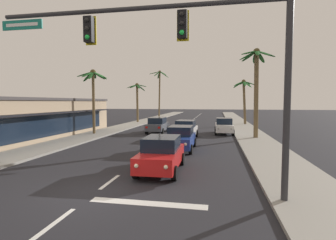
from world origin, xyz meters
TOP-DOWN VIEW (x-y plane):
  - ground_plane at (0.00, 0.00)m, footprint 220.00×220.00m
  - sidewalk_right at (7.80, 20.00)m, footprint 3.20×110.00m
  - sidewalk_left at (-7.80, 20.00)m, footprint 3.20×110.00m
  - lane_markings at (0.42, 19.79)m, footprint 4.28×87.34m
  - traffic_signal_mast at (3.50, 0.18)m, footprint 10.59×0.41m
  - sedan_lead_at_stop_bar at (1.78, 3.54)m, footprint 2.00×4.47m
  - sedan_third_in_queue at (1.94, 9.34)m, footprint 1.95×4.45m
  - sedan_fifth_in_queue at (1.60, 15.15)m, footprint 2.11×4.51m
  - sedan_oncoming_far at (-1.96, 19.10)m, footprint 1.97×4.46m
  - sedan_parked_nearest_kerb at (5.21, 19.44)m, footprint 1.99×4.47m
  - palm_left_second at (-7.96, 16.14)m, footprint 3.20×3.16m
  - palm_left_third at (-8.29, 32.01)m, footprint 3.41×3.34m
  - palm_left_farthest at (-8.02, 47.90)m, footprint 4.57×4.29m
  - palm_right_second at (7.89, 15.97)m, footprint 3.31×3.24m
  - palm_right_third at (8.29, 31.00)m, footprint 3.33×3.49m
  - storefront_strip_left at (-12.99, 11.40)m, footprint 8.19×22.62m

SIDE VIEW (x-z plane):
  - ground_plane at x=0.00m, z-range 0.00..0.00m
  - lane_markings at x=0.42m, z-range 0.00..0.01m
  - sidewalk_right at x=7.80m, z-range 0.00..0.14m
  - sidewalk_left at x=-7.80m, z-range 0.00..0.14m
  - sedan_lead_at_stop_bar at x=1.78m, z-range 0.01..1.69m
  - sedan_third_in_queue at x=1.94m, z-range 0.01..1.69m
  - sedan_fifth_in_queue at x=1.60m, z-range 0.01..1.69m
  - sedan_oncoming_far at x=-1.96m, z-range 0.01..1.69m
  - sedan_parked_nearest_kerb at x=5.21m, z-range 0.01..1.69m
  - storefront_strip_left at x=-12.99m, z-range 0.01..3.75m
  - palm_left_third at x=-8.29m, z-range 1.45..7.86m
  - palm_right_third at x=8.29m, z-range 1.52..8.17m
  - palm_left_second at x=-7.96m, z-range 1.86..8.55m
  - traffic_signal_mast at x=3.50m, z-range 1.55..9.00m
  - palm_right_second at x=7.89m, z-range 1.49..9.68m
  - palm_left_farthest at x=-8.02m, z-range 2.09..12.37m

